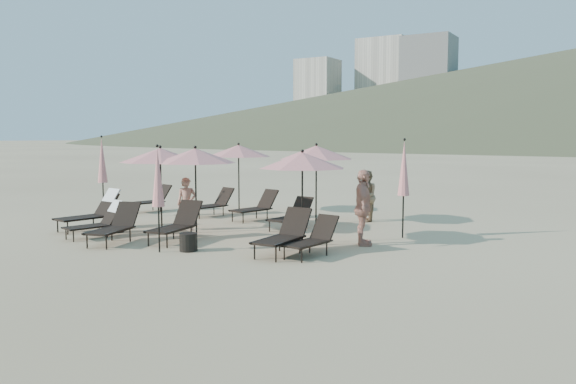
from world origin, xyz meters
The scene contains 25 objects.
ground centered at (0.00, 0.00, 0.00)m, with size 800.00×800.00×0.00m, color #D6BA8C.
hotel_skyline centered at (-93.62, 271.21, 24.18)m, with size 109.00×82.00×55.00m.
lounger_0 centered at (-4.74, 0.66, 0.55)m, with size 0.96×1.92×1.14m.
lounger_1 centered at (-3.60, -0.14, 0.45)m, with size 0.92×1.61×0.95m.
lounger_2 centered at (-2.54, -0.50, 0.46)m, with size 1.08×1.81×0.98m.
lounger_3 centered at (-1.35, 0.45, 0.47)m, with size 0.90×1.81×1.00m.
lounger_4 centered at (1.82, 0.54, 0.47)m, with size 0.70×1.75×1.00m.
lounger_5 centered at (2.47, 0.70, 0.41)m, with size 0.77×1.58×0.87m.
lounger_6 centered at (-6.14, 4.37, 0.44)m, with size 1.04×1.75×0.94m.
lounger_7 centered at (-3.52, 4.66, 0.44)m, with size 0.97×1.72×0.93m.
lounger_8 centered at (-1.72, 4.63, 0.45)m, with size 1.00×1.76×0.95m.
lounger_9 centered at (0.20, 3.65, 0.42)m, with size 0.75×1.62×0.90m.
umbrella_open_0 centered at (-2.96, 1.61, 2.16)m, with size 2.27×2.27×2.44m.
umbrella_open_1 centered at (-1.81, 1.78, 2.16)m, with size 2.27×2.27×2.44m.
umbrella_open_2 centered at (1.55, 1.89, 2.09)m, with size 2.20×2.20×2.37m.
umbrella_open_3 centered at (-3.32, 5.90, 2.19)m, with size 2.30×2.30×2.48m.
umbrella_open_4 centered at (0.27, 5.01, 2.20)m, with size 2.32×2.32×2.49m.
umbrella_closed_0 centered at (-0.77, -0.77, 1.75)m, with size 0.29×0.29×2.51m.
umbrella_closed_1 centered at (3.45, 3.95, 1.84)m, with size 0.31×0.31×2.65m.
umbrella_closed_2 centered at (-6.40, 2.48, 1.90)m, with size 0.32×0.32×2.73m.
side_table_0 centered at (-3.77, 0.65, 0.21)m, with size 0.40×0.40×0.42m, color black.
side_table_1 centered at (-0.28, -0.32, 0.21)m, with size 0.42×0.42×0.43m, color black.
beachgoer_a centered at (-2.29, 1.93, 0.76)m, with size 0.56×0.37×1.53m, color tan.
beachgoer_b centered at (1.46, 6.16, 0.81)m, with size 0.79×0.61×1.62m, color #8E6B49.
beachgoer_c centered at (2.95, 2.43, 0.94)m, with size 1.10×0.46×1.88m, color tan.
Camera 1 is at (8.41, -10.27, 2.67)m, focal length 35.00 mm.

